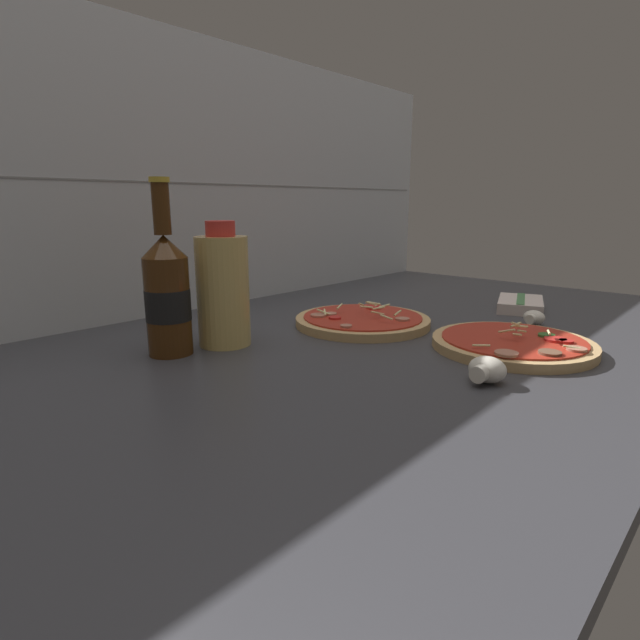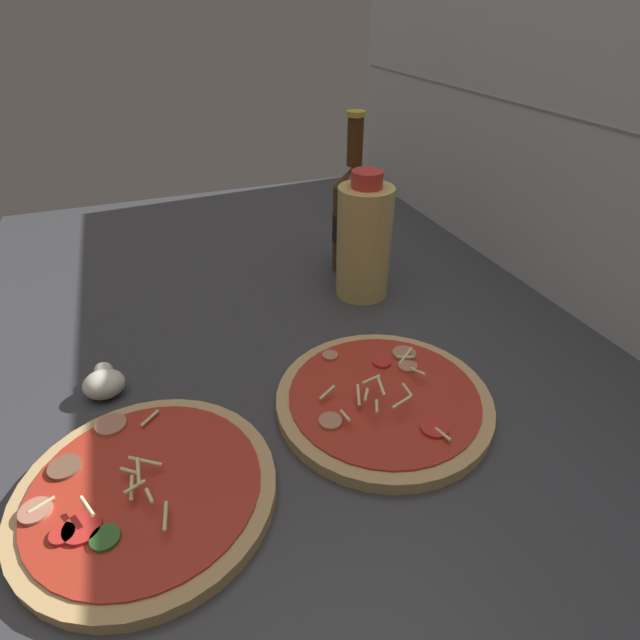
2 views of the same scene
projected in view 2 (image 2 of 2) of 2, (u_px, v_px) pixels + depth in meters
The scene contains 6 objects.
counter_slab at pixel (307, 397), 64.39cm from camera, with size 160.00×90.00×2.50cm.
pizza_near at pixel (146, 492), 49.58cm from camera, with size 25.75×25.75×4.83cm.
pizza_far at pixel (384, 400), 60.73cm from camera, with size 26.16×26.16×4.93cm.
beer_bottle at pixel (352, 217), 86.80cm from camera, with size 6.97×6.97×27.13cm.
oil_bottle at pixel (364, 241), 79.24cm from camera, with size 8.69×8.69×20.59cm.
mushroom_right at pixel (104, 383), 62.12cm from camera, with size 5.31×5.05×3.54cm.
Camera 2 is at (45.81, -15.45, 44.97)cm, focal length 28.00 mm.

